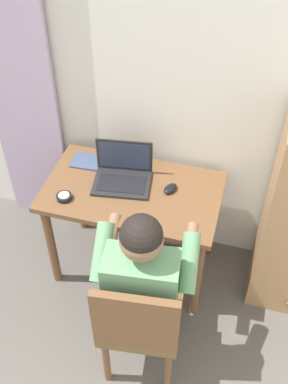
{
  "coord_description": "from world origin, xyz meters",
  "views": [
    {
      "loc": [
        0.34,
        -0.11,
        2.67
      ],
      "look_at": [
        -0.17,
        1.72,
        0.83
      ],
      "focal_mm": 43.99,
      "sensor_mm": 36.0,
      "label": 1
    }
  ],
  "objects_px": {
    "computer_mouse": "(170,189)",
    "notebook_pad": "(89,162)",
    "person_seated": "(145,273)",
    "desk": "(133,204)",
    "desk_clock": "(64,197)",
    "chair": "(139,322)",
    "laptop": "(123,174)"
  },
  "relations": [
    {
      "from": "notebook_pad",
      "to": "laptop",
      "type": "bearing_deg",
      "value": -24.37
    },
    {
      "from": "desk",
      "to": "person_seated",
      "type": "relative_size",
      "value": 0.87
    },
    {
      "from": "person_seated",
      "to": "desk_clock",
      "type": "height_order",
      "value": "person_seated"
    },
    {
      "from": "desk_clock",
      "to": "person_seated",
      "type": "bearing_deg",
      "value": -30.76
    },
    {
      "from": "desk_clock",
      "to": "notebook_pad",
      "type": "height_order",
      "value": "desk_clock"
    },
    {
      "from": "laptop",
      "to": "notebook_pad",
      "type": "bearing_deg",
      "value": 158.83
    },
    {
      "from": "laptop",
      "to": "desk_clock",
      "type": "bearing_deg",
      "value": -139.02
    },
    {
      "from": "desk",
      "to": "notebook_pad",
      "type": "xyz_separation_m",
      "value": [
        -0.34,
        0.17,
        0.12
      ]
    },
    {
      "from": "chair",
      "to": "laptop",
      "type": "height_order",
      "value": "laptop"
    },
    {
      "from": "person_seated",
      "to": "notebook_pad",
      "type": "relative_size",
      "value": 5.76
    },
    {
      "from": "desk_clock",
      "to": "notebook_pad",
      "type": "bearing_deg",
      "value": 86.24
    },
    {
      "from": "chair",
      "to": "laptop",
      "type": "distance_m",
      "value": 0.89
    },
    {
      "from": "person_seated",
      "to": "notebook_pad",
      "type": "height_order",
      "value": "person_seated"
    },
    {
      "from": "computer_mouse",
      "to": "notebook_pad",
      "type": "xyz_separation_m",
      "value": [
        -0.56,
        0.11,
        -0.01
      ]
    },
    {
      "from": "laptop",
      "to": "computer_mouse",
      "type": "bearing_deg",
      "value": -2.4
    },
    {
      "from": "desk",
      "to": "notebook_pad",
      "type": "relative_size",
      "value": 5.03
    },
    {
      "from": "desk",
      "to": "computer_mouse",
      "type": "relative_size",
      "value": 10.56
    },
    {
      "from": "desk",
      "to": "notebook_pad",
      "type": "height_order",
      "value": "notebook_pad"
    },
    {
      "from": "desk",
      "to": "person_seated",
      "type": "xyz_separation_m",
      "value": [
        0.22,
        -0.53,
        0.07
      ]
    },
    {
      "from": "computer_mouse",
      "to": "notebook_pad",
      "type": "bearing_deg",
      "value": -168.03
    },
    {
      "from": "chair",
      "to": "person_seated",
      "type": "distance_m",
      "value": 0.26
    },
    {
      "from": "desk",
      "to": "notebook_pad",
      "type": "distance_m",
      "value": 0.4
    },
    {
      "from": "notebook_pad",
      "to": "desk_clock",
      "type": "bearing_deg",
      "value": -96.96
    },
    {
      "from": "person_seated",
      "to": "laptop",
      "type": "xyz_separation_m",
      "value": [
        -0.3,
        0.59,
        0.1
      ]
    },
    {
      "from": "person_seated",
      "to": "notebook_pad",
      "type": "xyz_separation_m",
      "value": [
        -0.56,
        0.7,
        0.05
      ]
    },
    {
      "from": "person_seated",
      "to": "laptop",
      "type": "bearing_deg",
      "value": 117.08
    },
    {
      "from": "desk",
      "to": "desk_clock",
      "type": "height_order",
      "value": "desk_clock"
    },
    {
      "from": "computer_mouse",
      "to": "desk_clock",
      "type": "distance_m",
      "value": 0.63
    },
    {
      "from": "desk",
      "to": "notebook_pad",
      "type": "bearing_deg",
      "value": 153.83
    },
    {
      "from": "laptop",
      "to": "notebook_pad",
      "type": "height_order",
      "value": "laptop"
    },
    {
      "from": "desk_clock",
      "to": "notebook_pad",
      "type": "relative_size",
      "value": 0.43
    },
    {
      "from": "notebook_pad",
      "to": "person_seated",
      "type": "bearing_deg",
      "value": -54.16
    }
  ]
}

